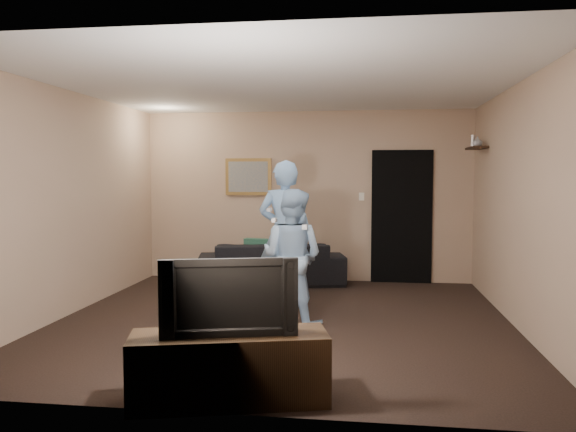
# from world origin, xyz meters

# --- Properties ---
(ground) EXTENTS (5.00, 5.00, 0.00)m
(ground) POSITION_xyz_m (0.00, 0.00, 0.00)
(ground) COLOR black
(ground) RESTS_ON ground
(ceiling) EXTENTS (5.00, 5.00, 0.04)m
(ceiling) POSITION_xyz_m (0.00, 0.00, 2.60)
(ceiling) COLOR silver
(ceiling) RESTS_ON wall_back
(wall_back) EXTENTS (5.00, 0.04, 2.60)m
(wall_back) POSITION_xyz_m (0.00, 2.50, 1.30)
(wall_back) COLOR tan
(wall_back) RESTS_ON ground
(wall_front) EXTENTS (5.00, 0.04, 2.60)m
(wall_front) POSITION_xyz_m (0.00, -2.50, 1.30)
(wall_front) COLOR tan
(wall_front) RESTS_ON ground
(wall_left) EXTENTS (0.04, 5.00, 2.60)m
(wall_left) POSITION_xyz_m (-2.50, 0.00, 1.30)
(wall_left) COLOR tan
(wall_left) RESTS_ON ground
(wall_right) EXTENTS (0.04, 5.00, 2.60)m
(wall_right) POSITION_xyz_m (2.50, 0.00, 1.30)
(wall_right) COLOR tan
(wall_right) RESTS_ON ground
(sofa) EXTENTS (2.28, 1.28, 0.63)m
(sofa) POSITION_xyz_m (-0.48, 2.10, 0.31)
(sofa) COLOR black
(sofa) RESTS_ON ground
(throw_pillow) EXTENTS (0.41, 0.20, 0.39)m
(throw_pillow) POSITION_xyz_m (-0.69, 2.10, 0.48)
(throw_pillow) COLOR #194D3D
(throw_pillow) RESTS_ON sofa
(painting_frame) EXTENTS (0.72, 0.05, 0.57)m
(painting_frame) POSITION_xyz_m (-0.90, 2.48, 1.60)
(painting_frame) COLOR olive
(painting_frame) RESTS_ON wall_back
(painting_canvas) EXTENTS (0.62, 0.01, 0.47)m
(painting_canvas) POSITION_xyz_m (-0.90, 2.45, 1.60)
(painting_canvas) COLOR slate
(painting_canvas) RESTS_ON painting_frame
(doorway) EXTENTS (0.90, 0.06, 2.00)m
(doorway) POSITION_xyz_m (1.45, 2.47, 1.00)
(doorway) COLOR black
(doorway) RESTS_ON ground
(light_switch) EXTENTS (0.08, 0.02, 0.12)m
(light_switch) POSITION_xyz_m (0.85, 2.48, 1.30)
(light_switch) COLOR silver
(light_switch) RESTS_ON wall_back
(wall_shelf) EXTENTS (0.20, 0.60, 0.03)m
(wall_shelf) POSITION_xyz_m (2.39, 1.80, 1.99)
(wall_shelf) COLOR black
(wall_shelf) RESTS_ON wall_right
(shelf_vase) EXTENTS (0.16, 0.16, 0.14)m
(shelf_vase) POSITION_xyz_m (2.39, 1.74, 2.07)
(shelf_vase) COLOR #9D9DA2
(shelf_vase) RESTS_ON wall_shelf
(shelf_figurine) EXTENTS (0.06, 0.06, 0.18)m
(shelf_figurine) POSITION_xyz_m (2.39, 2.06, 2.09)
(shelf_figurine) COLOR #B4B4B9
(shelf_figurine) RESTS_ON wall_shelf
(tv_console) EXTENTS (1.46, 0.78, 0.50)m
(tv_console) POSITION_xyz_m (-0.05, -2.30, 0.25)
(tv_console) COLOR black
(tv_console) RESTS_ON ground
(television) EXTENTS (0.95, 0.36, 0.55)m
(television) POSITION_xyz_m (-0.05, -2.30, 0.77)
(television) COLOR black
(television) RESTS_ON tv_console
(wii_player_left) EXTENTS (0.67, 0.52, 1.80)m
(wii_player_left) POSITION_xyz_m (-0.08, 0.75, 0.90)
(wii_player_left) COLOR #7EAADA
(wii_player_left) RESTS_ON ground
(wii_player_right) EXTENTS (0.86, 0.77, 1.47)m
(wii_player_right) POSITION_xyz_m (0.12, -0.12, 0.74)
(wii_player_right) COLOR #9ABEE0
(wii_player_right) RESTS_ON ground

